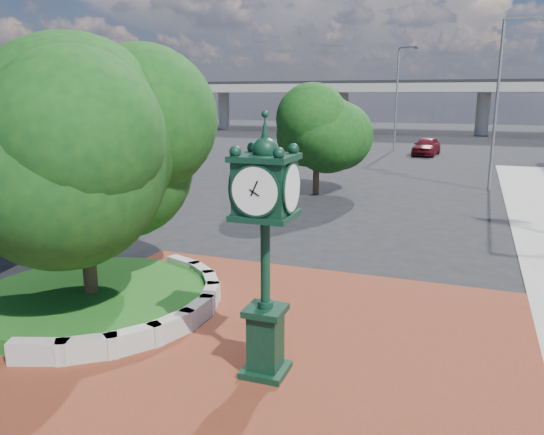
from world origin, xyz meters
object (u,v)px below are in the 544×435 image
at_px(street_lamp_near, 502,92).
at_px(parked_car, 426,146).
at_px(post_clock, 265,240).
at_px(street_lamp_far, 399,91).

bearing_deg(street_lamp_near, parked_car, 106.74).
xyz_separation_m(post_clock, street_lamp_far, (-3.82, 45.83, 3.07)).
relative_size(parked_car, street_lamp_far, 0.50).
height_order(street_lamp_near, street_lamp_far, street_lamp_far).
height_order(post_clock, street_lamp_near, street_lamp_near).
bearing_deg(post_clock, street_lamp_far, 94.76).
xyz_separation_m(street_lamp_near, street_lamp_far, (-8.64, 21.25, 0.21)).
bearing_deg(parked_car, street_lamp_near, -67.32).
relative_size(parked_car, street_lamp_near, 0.52).
distance_m(post_clock, street_lamp_near, 25.21).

